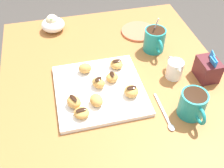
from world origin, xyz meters
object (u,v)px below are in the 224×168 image
at_px(cream_pitcher_white, 175,69).
at_px(beignet_3, 85,68).
at_px(beignet_1, 131,91).
at_px(sugar_caddy, 208,69).
at_px(dining_table, 117,107).
at_px(saucer_coral_left, 139,31).
at_px(coffee_mug_teal_left, 155,40).
at_px(coffee_mug_teal_right, 193,104).
at_px(ice_cream_bowl, 53,24).
at_px(beignet_0, 81,113).
at_px(beignet_5, 112,77).
at_px(beignet_4, 74,102).
at_px(beignet_6, 96,100).
at_px(beignet_2, 98,83).
at_px(pastry_plate_square, 100,90).
at_px(beignet_7, 117,64).

xyz_separation_m(cream_pitcher_white, beignet_3, (-0.09, -0.32, -0.01)).
relative_size(beignet_1, beignet_3, 1.11).
bearing_deg(sugar_caddy, dining_table, -95.19).
bearing_deg(beignet_3, saucer_coral_left, 128.53).
distance_m(coffee_mug_teal_left, beignet_1, 0.30).
bearing_deg(coffee_mug_teal_right, beignet_1, -123.69).
bearing_deg(ice_cream_bowl, dining_table, 24.82).
bearing_deg(beignet_0, beignet_5, 135.38).
distance_m(beignet_4, beignet_6, 0.07).
xyz_separation_m(cream_pitcher_white, saucer_coral_left, (-0.32, -0.04, -0.03)).
relative_size(coffee_mug_teal_left, beignet_0, 2.92).
relative_size(coffee_mug_teal_right, beignet_4, 2.31).
bearing_deg(beignet_2, beignet_1, 57.24).
relative_size(sugar_caddy, beignet_3, 2.19).
relative_size(pastry_plate_square, cream_pitcher_white, 2.98).
xyz_separation_m(dining_table, coffee_mug_teal_right, (0.18, 0.21, 0.17)).
bearing_deg(coffee_mug_teal_right, cream_pitcher_white, 174.74).
distance_m(beignet_1, beignet_3, 0.21).
distance_m(pastry_plate_square, beignet_5, 0.06).
distance_m(beignet_2, beignet_6, 0.08).
bearing_deg(coffee_mug_teal_left, beignet_5, -54.15).
bearing_deg(saucer_coral_left, beignet_3, -51.47).
distance_m(coffee_mug_teal_right, beignet_6, 0.31).
height_order(beignet_0, beignet_6, beignet_6).
distance_m(pastry_plate_square, cream_pitcher_white, 0.29).
distance_m(pastry_plate_square, beignet_0, 0.14).
bearing_deg(beignet_5, beignet_6, -38.82).
bearing_deg(coffee_mug_teal_left, beignet_7, -64.10).
relative_size(cream_pitcher_white, beignet_7, 2.03).
height_order(beignet_6, beignet_7, beignet_6).
height_order(beignet_2, beignet_4, beignet_4).
height_order(cream_pitcher_white, beignet_6, cream_pitcher_white).
distance_m(cream_pitcher_white, beignet_0, 0.39).
bearing_deg(beignet_6, pastry_plate_square, 160.68).
bearing_deg(dining_table, sugar_caddy, 84.81).
relative_size(dining_table, sugar_caddy, 9.97).
bearing_deg(ice_cream_bowl, beignet_5, 24.00).
relative_size(cream_pitcher_white, beignet_6, 1.91).
height_order(beignet_0, beignet_3, beignet_3).
height_order(dining_table, saucer_coral_left, saucer_coral_left).
bearing_deg(beignet_7, cream_pitcher_white, 66.57).
distance_m(dining_table, beignet_1, 0.17).
xyz_separation_m(coffee_mug_teal_left, ice_cream_bowl, (-0.25, -0.40, -0.02)).
height_order(sugar_caddy, saucer_coral_left, sugar_caddy).
bearing_deg(coffee_mug_teal_left, pastry_plate_square, -55.69).
height_order(coffee_mug_teal_right, beignet_5, coffee_mug_teal_right).
relative_size(ice_cream_bowl, beignet_4, 1.94).
height_order(beignet_1, beignet_7, beignet_1).
xyz_separation_m(beignet_0, beignet_3, (-0.21, 0.05, 0.00)).
height_order(pastry_plate_square, saucer_coral_left, pastry_plate_square).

